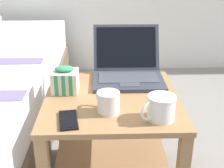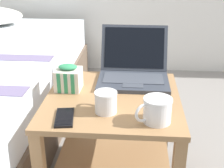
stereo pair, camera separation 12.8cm
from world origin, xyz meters
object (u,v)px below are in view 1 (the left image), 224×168
Objects in this scene: mug_front_left at (161,107)px; snack_bag at (65,80)px; mug_front_right at (108,101)px; laptop at (128,69)px; cell_phone at (68,120)px.

mug_front_left is 0.46m from snack_bag.
laptop is at bearing 73.28° from mug_front_right.
snack_bag is at bearing 98.05° from cell_phone.
mug_front_right is 0.77× the size of cell_phone.
snack_bag reaches higher than cell_phone.
cell_phone is (0.04, -0.27, -0.05)m from snack_bag.
snack_bag is at bearing 133.10° from mug_front_right.
laptop reaches higher than mug_front_right.
mug_front_left is at bearing -34.44° from snack_bag.
snack_bag is (-0.29, -0.14, 0.01)m from laptop.
snack_bag is at bearing 145.56° from mug_front_left.
mug_front_right is at bearing 162.35° from mug_front_left.
mug_front_right is 0.27m from snack_bag.
snack_bag is at bearing -153.53° from laptop.
cell_phone is at bearing -81.95° from snack_bag.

